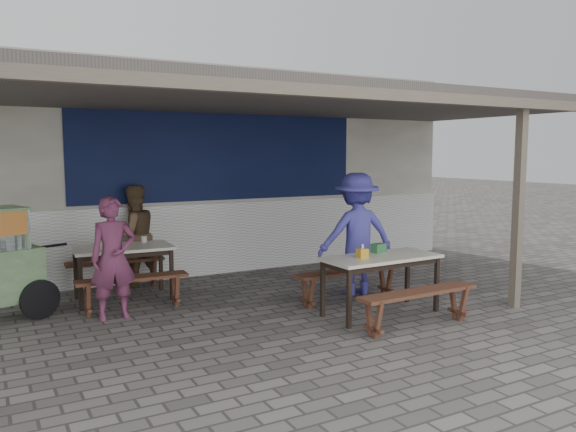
% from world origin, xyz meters
% --- Properties ---
extents(ground, '(60.00, 60.00, 0.00)m').
position_xyz_m(ground, '(0.00, 0.00, 0.00)').
color(ground, slate).
rests_on(ground, ground).
extents(back_wall, '(9.00, 1.28, 3.50)m').
position_xyz_m(back_wall, '(-0.00, 3.58, 1.72)').
color(back_wall, beige).
rests_on(back_wall, ground).
extents(warung_roof, '(9.00, 4.21, 2.81)m').
position_xyz_m(warung_roof, '(0.02, 0.90, 2.71)').
color(warung_roof, '#504A44').
rests_on(warung_roof, ground).
extents(table_left, '(1.34, 0.79, 0.75)m').
position_xyz_m(table_left, '(-2.12, 1.99, 0.67)').
color(table_left, silver).
rests_on(table_left, ground).
extents(bench_left_street, '(1.43, 0.34, 0.45)m').
position_xyz_m(bench_left_street, '(-2.14, 1.36, 0.34)').
color(bench_left_street, brown).
rests_on(bench_left_street, ground).
extents(bench_left_wall, '(1.43, 0.34, 0.45)m').
position_xyz_m(bench_left_wall, '(-2.09, 2.63, 0.34)').
color(bench_left_wall, brown).
rests_on(bench_left_wall, ground).
extents(table_right, '(1.53, 0.71, 0.75)m').
position_xyz_m(table_right, '(0.58, -0.31, 0.67)').
color(table_right, silver).
rests_on(table_right, ground).
extents(bench_right_street, '(1.62, 0.32, 0.45)m').
position_xyz_m(bench_right_street, '(0.59, -0.98, 0.34)').
color(bench_right_street, brown).
rests_on(bench_right_street, ground).
extents(bench_right_wall, '(1.62, 0.32, 0.45)m').
position_xyz_m(bench_right_wall, '(0.56, 0.37, 0.34)').
color(bench_right_wall, brown).
rests_on(bench_right_wall, ground).
extents(patron_street_side, '(0.56, 0.37, 1.51)m').
position_xyz_m(patron_street_side, '(-2.42, 1.13, 0.76)').
color(patron_street_side, '#713152').
rests_on(patron_street_side, ground).
extents(patron_wall_side, '(0.88, 0.77, 1.56)m').
position_xyz_m(patron_wall_side, '(-1.78, 2.75, 0.78)').
color(patron_wall_side, brown).
rests_on(patron_wall_side, ground).
extents(patron_right_table, '(1.25, 0.88, 1.76)m').
position_xyz_m(patron_right_table, '(0.91, 0.70, 0.88)').
color(patron_right_table, '#4643AD').
rests_on(patron_right_table, ground).
extents(tissue_box, '(0.13, 0.13, 0.12)m').
position_xyz_m(tissue_box, '(0.29, -0.30, 0.81)').
color(tissue_box, gold).
rests_on(tissue_box, table_right).
extents(donation_box, '(0.19, 0.15, 0.12)m').
position_xyz_m(donation_box, '(0.70, -0.10, 0.81)').
color(donation_box, '#306C3F').
rests_on(donation_box, table_right).
extents(condiment_jar, '(0.08, 0.08, 0.09)m').
position_xyz_m(condiment_jar, '(-1.76, 2.22, 0.79)').
color(condiment_jar, beige).
rests_on(condiment_jar, table_left).
extents(condiment_bowl, '(0.28, 0.28, 0.05)m').
position_xyz_m(condiment_bowl, '(-2.41, 2.03, 0.78)').
color(condiment_bowl, white).
rests_on(condiment_bowl, table_left).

